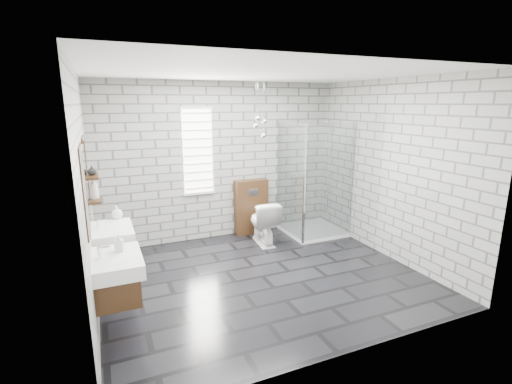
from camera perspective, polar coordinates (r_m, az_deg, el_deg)
floor at (r=5.27m, az=1.03°, el=-12.95°), size 4.20×3.60×0.02m
ceiling at (r=4.73m, az=1.18°, el=18.00°), size 4.20×3.60×0.02m
wall_back at (r=6.49m, az=-5.52°, el=4.69°), size 4.20×0.02×2.70m
wall_front at (r=3.31m, az=14.14°, el=-4.33°), size 4.20×0.02×2.70m
wall_left at (r=4.41m, az=-24.73°, el=-0.71°), size 0.02×3.60×2.70m
wall_right at (r=5.99m, az=19.85°, el=3.21°), size 0.02×3.60×2.70m
vanity_left at (r=4.05m, az=-21.11°, el=-10.48°), size 0.47×0.70×1.57m
vanity_right at (r=4.94m, az=-21.63°, el=-6.18°), size 0.47×0.70×1.57m
shelf_lower at (r=4.37m, az=-23.66°, el=-1.15°), size 0.14×0.30×0.03m
shelf_upper at (r=4.32m, az=-23.98°, el=2.20°), size 0.14×0.30×0.03m
window at (r=6.32m, az=-8.95°, el=6.19°), size 0.56×0.05×1.48m
cistern_panel at (r=6.75m, az=-0.77°, el=-2.30°), size 0.60×0.20×1.00m
flush_plate at (r=6.58m, az=-0.42°, el=-0.01°), size 0.18×0.01×0.12m
shower_enclosure at (r=6.73m, az=8.60°, el=-2.46°), size 1.00×1.00×2.03m
pendant_cluster at (r=6.20m, az=0.59°, el=10.58°), size 0.27×0.23×0.93m
toilet at (r=6.31m, az=1.11°, el=-4.63°), size 0.49×0.77×0.75m
soap_bottle_a at (r=4.10m, az=-20.35°, el=-7.29°), size 0.10×0.10×0.19m
soap_bottle_b at (r=5.23m, az=-20.62°, el=-2.91°), size 0.17×0.17×0.18m
soap_bottle_c at (r=4.33m, az=-23.69°, el=0.55°), size 0.11×0.12×0.24m
vase at (r=4.31m, az=-23.93°, el=3.07°), size 0.10×0.10×0.10m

